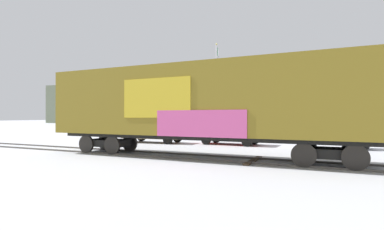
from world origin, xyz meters
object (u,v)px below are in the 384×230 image
at_px(parked_car_tan, 153,131).
at_px(parked_car_white, 333,134).
at_px(parked_car_red, 230,132).
at_px(freight_car, 201,102).
at_px(flagpole, 217,80).

distance_m(parked_car_tan, parked_car_white, 11.88).
distance_m(parked_car_tan, parked_car_red, 5.59).
bearing_deg(parked_car_red, freight_car, -87.49).
distance_m(parked_car_red, parked_car_white, 6.32).
height_order(freight_car, flagpole, flagpole).
xyz_separation_m(freight_car, parked_car_white, (6.01, 6.82, -1.72)).
height_order(flagpole, parked_car_red, flagpole).
distance_m(flagpole, parked_car_white, 11.63).
bearing_deg(freight_car, flagpole, 102.71).
relative_size(freight_car, parked_car_red, 3.53).
bearing_deg(freight_car, parked_car_white, 48.64).
xyz_separation_m(flagpole, parked_car_red, (2.60, -5.87, -4.37)).
height_order(parked_car_tan, parked_car_white, parked_car_tan).
height_order(freight_car, parked_car_tan, freight_car).
xyz_separation_m(flagpole, parked_car_tan, (-2.96, -6.41, -4.34)).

